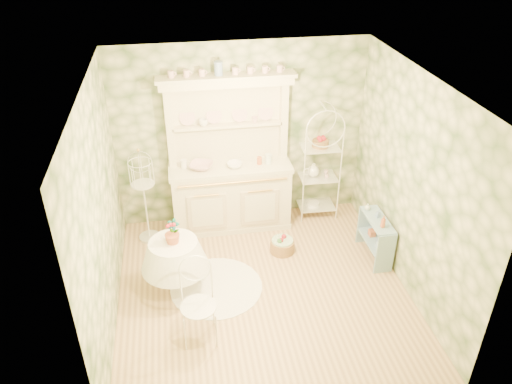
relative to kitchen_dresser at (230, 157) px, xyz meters
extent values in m
plane|color=tan|center=(0.20, -1.52, -1.15)|extent=(3.60, 3.60, 0.00)
plane|color=white|center=(0.20, -1.52, 1.56)|extent=(3.60, 3.60, 0.00)
plane|color=beige|center=(-1.60, -1.52, 0.21)|extent=(3.60, 3.60, 0.00)
plane|color=beige|center=(2.00, -1.52, 0.21)|extent=(3.60, 3.60, 0.00)
plane|color=beige|center=(0.20, 0.28, 0.21)|extent=(3.60, 3.60, 0.00)
plane|color=beige|center=(0.20, -3.32, 0.21)|extent=(3.60, 3.60, 0.00)
cube|color=#ECE4C4|center=(0.00, 0.00, 0.00)|extent=(1.87, 0.61, 2.29)
cube|color=white|center=(1.34, 0.09, -0.23)|extent=(0.59, 0.43, 1.84)
cube|color=#7FA3BA|center=(1.84, -1.11, -0.84)|extent=(0.34, 0.74, 0.62)
cylinder|color=white|center=(-0.87, -1.30, -0.82)|extent=(0.67, 0.67, 0.65)
cube|color=white|center=(-0.64, -2.18, -0.65)|extent=(0.45, 0.45, 1.00)
cube|color=white|center=(-1.23, -0.15, -0.40)|extent=(0.37, 0.37, 1.49)
cylinder|color=olive|center=(0.61, -0.79, -1.03)|extent=(0.42, 0.42, 0.23)
cylinder|color=white|center=(-0.38, -1.39, -1.14)|extent=(1.46, 1.46, 0.01)
imported|color=white|center=(-0.41, -0.01, -0.13)|extent=(0.41, 0.41, 0.08)
imported|color=white|center=(0.06, -0.05, -0.13)|extent=(0.22, 0.22, 0.07)
imported|color=white|center=(-0.34, 0.16, 0.47)|extent=(0.13, 0.13, 0.10)
imported|color=white|center=(0.38, 0.16, 0.47)|extent=(0.10, 0.10, 0.08)
imported|color=#3F7238|center=(-0.85, -1.27, -0.30)|extent=(0.18, 0.16, 0.30)
imported|color=#B3572E|center=(1.82, -1.29, -0.46)|extent=(0.08, 0.08, 0.17)
imported|color=#6F8CBA|center=(1.85, -1.06, -0.49)|extent=(0.06, 0.06, 0.11)
imported|color=silver|center=(1.78, -0.86, -0.50)|extent=(0.08, 0.08, 0.10)
camera|label=1|loc=(-0.70, -6.27, 3.17)|focal=35.00mm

